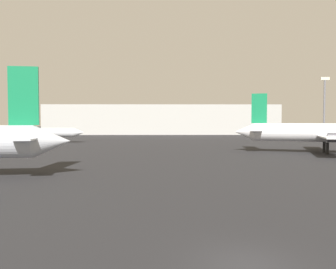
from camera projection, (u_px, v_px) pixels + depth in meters
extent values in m
plane|color=#232326|center=(247.00, 264.00, 14.15)|extent=(600.00, 600.00, 0.00)
cone|color=silver|center=(52.00, 141.00, 36.14)|extent=(4.16, 3.86, 3.42)
cube|color=silver|center=(29.00, 138.00, 35.79)|extent=(3.28, 8.22, 0.15)
cube|color=#147F4C|center=(24.00, 96.00, 35.53)|extent=(3.06, 0.67, 6.12)
cylinder|color=white|center=(334.00, 133.00, 60.58)|extent=(27.57, 11.30, 3.33)
cone|color=white|center=(244.00, 132.00, 64.95)|extent=(4.47, 4.25, 3.33)
cube|color=white|center=(326.00, 135.00, 60.99)|extent=(10.04, 23.17, 0.21)
cube|color=white|center=(257.00, 130.00, 64.30)|extent=(4.20, 7.72, 0.14)
cube|color=#147F4C|center=(259.00, 108.00, 64.00)|extent=(2.78, 1.08, 5.57)
cylinder|color=#4C4C54|center=(327.00, 135.00, 64.99)|extent=(3.00, 2.30, 1.59)
cylinder|color=#4C4C54|center=(336.00, 138.00, 56.53)|extent=(3.00, 2.30, 1.59)
cube|color=black|center=(324.00, 147.00, 62.78)|extent=(0.55, 0.55, 2.07)
cube|color=black|center=(327.00, 148.00, 59.38)|extent=(0.55, 0.55, 2.07)
cylinder|color=silver|center=(32.00, 132.00, 90.19)|extent=(22.81, 3.94, 2.41)
cone|color=silver|center=(79.00, 132.00, 89.51)|extent=(2.81, 2.58, 2.41)
cube|color=silver|center=(28.00, 134.00, 90.27)|extent=(5.04, 22.40, 0.18)
cylinder|color=#4C4C54|center=(38.00, 134.00, 94.44)|extent=(2.31, 1.48, 1.33)
cylinder|color=#4C4C54|center=(23.00, 135.00, 86.03)|extent=(2.31, 1.48, 1.33)
cube|color=black|center=(59.00, 140.00, 89.89)|extent=(0.39, 0.39, 1.50)
cube|color=black|center=(31.00, 139.00, 91.81)|extent=(0.39, 0.39, 1.50)
cube|color=black|center=(26.00, 140.00, 88.85)|extent=(0.39, 0.39, 1.50)
cylinder|color=slate|center=(324.00, 111.00, 92.36)|extent=(0.50, 0.50, 16.77)
cube|color=#F2EACC|center=(325.00, 79.00, 91.98)|extent=(2.40, 0.50, 0.80)
cube|color=#B7B7B2|center=(162.00, 120.00, 145.07)|extent=(96.04, 19.17, 12.19)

